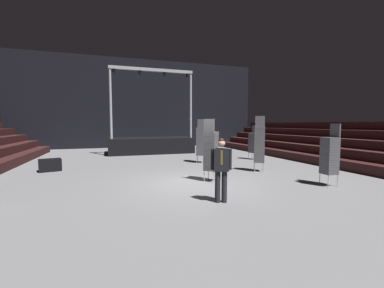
{
  "coord_description": "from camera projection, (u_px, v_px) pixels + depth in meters",
  "views": [
    {
      "loc": [
        -2.78,
        -8.4,
        2.12
      ],
      "look_at": [
        0.01,
        0.13,
        1.4
      ],
      "focal_mm": 23.25,
      "sensor_mm": 36.0,
      "label": 1
    }
  ],
  "objects": [
    {
      "name": "ground_plane",
      "position": [
        193.0,
        184.0,
        9.0
      ],
      "size": [
        22.0,
        30.0,
        0.1
      ],
      "primitive_type": "cube",
      "color": "slate"
    },
    {
      "name": "arena_end_wall",
      "position": [
        142.0,
        104.0,
        22.89
      ],
      "size": [
        22.0,
        0.3,
        8.0
      ],
      "primitive_type": "cube",
      "color": "black",
      "rests_on": "ground_plane"
    },
    {
      "name": "bleacher_bank_right",
      "position": [
        356.0,
        144.0,
        12.68
      ],
      "size": [
        3.75,
        24.0,
        2.25
      ],
      "rotation": [
        0.0,
        0.0,
        -1.57
      ],
      "color": "black",
      "rests_on": "ground_plane"
    },
    {
      "name": "stage_riser",
      "position": [
        151.0,
        144.0,
        18.46
      ],
      "size": [
        6.01,
        2.94,
        5.91
      ],
      "color": "black",
      "rests_on": "ground_plane"
    },
    {
      "name": "man_with_tie",
      "position": [
        221.0,
        166.0,
        6.67
      ],
      "size": [
        0.57,
        0.35,
        1.75
      ],
      "rotation": [
        0.0,
        0.0,
        2.8
      ],
      "color": "black",
      "rests_on": "ground_plane"
    },
    {
      "name": "chair_stack_front_left",
      "position": [
        253.0,
        142.0,
        14.93
      ],
      "size": [
        0.59,
        0.59,
        2.05
      ],
      "rotation": [
        0.0,
        0.0,
        2.05
      ],
      "color": "#B2B5BA",
      "rests_on": "ground_plane"
    },
    {
      "name": "chair_stack_front_right",
      "position": [
        211.0,
        150.0,
        9.19
      ],
      "size": [
        0.62,
        0.62,
        2.31
      ],
      "rotation": [
        0.0,
        0.0,
        5.49
      ],
      "color": "#B2B5BA",
      "rests_on": "ground_plane"
    },
    {
      "name": "chair_stack_mid_left",
      "position": [
        201.0,
        141.0,
        13.64
      ],
      "size": [
        0.59,
        0.59,
        2.39
      ],
      "rotation": [
        0.0,
        0.0,
        2.66
      ],
      "color": "#B2B5BA",
      "rests_on": "ground_plane"
    },
    {
      "name": "chair_stack_mid_centre",
      "position": [
        259.0,
        144.0,
        11.11
      ],
      "size": [
        0.6,
        0.6,
        2.48
      ],
      "rotation": [
        0.0,
        0.0,
        5.77
      ],
      "color": "#B2B5BA",
      "rests_on": "ground_plane"
    },
    {
      "name": "chair_stack_rear_left",
      "position": [
        330.0,
        155.0,
        8.52
      ],
      "size": [
        0.46,
        0.46,
        2.14
      ],
      "rotation": [
        0.0,
        0.0,
        1.52
      ],
      "color": "#B2B5BA",
      "rests_on": "ground_plane"
    },
    {
      "name": "equipment_road_case",
      "position": [
        50.0,
        165.0,
        11.21
      ],
      "size": [
        1.03,
        0.82,
        0.55
      ],
      "primitive_type": "cube",
      "rotation": [
        0.0,
        0.0,
        0.27
      ],
      "color": "black",
      "rests_on": "ground_plane"
    }
  ]
}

